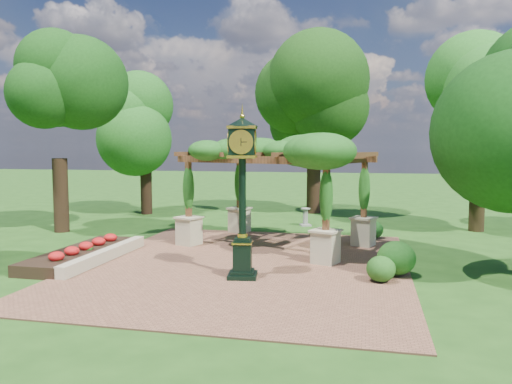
# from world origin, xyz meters

# --- Properties ---
(ground) EXTENTS (120.00, 120.00, 0.00)m
(ground) POSITION_xyz_m (0.00, 0.00, 0.00)
(ground) COLOR #1E4714
(ground) RESTS_ON ground
(brick_plaza) EXTENTS (10.00, 12.00, 0.04)m
(brick_plaza) POSITION_xyz_m (0.00, 1.00, 0.02)
(brick_plaza) COLOR brown
(brick_plaza) RESTS_ON ground
(border_wall) EXTENTS (0.35, 5.00, 0.40)m
(border_wall) POSITION_xyz_m (-4.60, 0.50, 0.20)
(border_wall) COLOR #C6B793
(border_wall) RESTS_ON ground
(flower_bed) EXTENTS (1.50, 5.00, 0.36)m
(flower_bed) POSITION_xyz_m (-5.50, 0.50, 0.18)
(flower_bed) COLOR red
(flower_bed) RESTS_ON ground
(pedestal_clock) EXTENTS (1.04, 1.04, 4.60)m
(pedestal_clock) POSITION_xyz_m (0.31, -0.60, 2.75)
(pedestal_clock) COLOR black
(pedestal_clock) RESTS_ON brick_plaza
(pergola) EXTENTS (7.54, 6.05, 4.12)m
(pergola) POSITION_xyz_m (0.37, 4.25, 3.38)
(pergola) COLOR #C5BA92
(pergola) RESTS_ON brick_plaza
(sundial) EXTENTS (0.62, 0.62, 0.85)m
(sundial) POSITION_xyz_m (0.86, 9.32, 0.37)
(sundial) COLOR gray
(sundial) RESTS_ON ground
(shrub_front) EXTENTS (1.00, 1.00, 0.71)m
(shrub_front) POSITION_xyz_m (4.13, -0.21, 0.40)
(shrub_front) COLOR #1E4E16
(shrub_front) RESTS_ON brick_plaza
(shrub_mid) EXTENTS (1.39, 1.39, 0.99)m
(shrub_mid) POSITION_xyz_m (4.58, 0.64, 0.54)
(shrub_mid) COLOR #215B19
(shrub_mid) RESTS_ON brick_plaza
(shrub_back) EXTENTS (1.01, 1.01, 0.70)m
(shrub_back) POSITION_xyz_m (3.99, 6.52, 0.39)
(shrub_back) COLOR #1E5A1A
(shrub_back) RESTS_ON brick_plaza
(tree_west_near) EXTENTS (3.73, 3.73, 8.38)m
(tree_west_near) POSITION_xyz_m (-9.45, 5.33, 5.73)
(tree_west_near) COLOR #322014
(tree_west_near) RESTS_ON ground
(tree_west_far) EXTENTS (3.76, 3.76, 7.23)m
(tree_west_far) POSITION_xyz_m (-8.37, 11.67, 4.95)
(tree_west_far) COLOR black
(tree_west_far) RESTS_ON ground
(tree_north) EXTENTS (5.07, 5.07, 8.96)m
(tree_north) POSITION_xyz_m (0.72, 14.12, 6.15)
(tree_north) COLOR #311E13
(tree_north) RESTS_ON ground
(tree_east_far) EXTENTS (3.99, 3.99, 8.57)m
(tree_east_far) POSITION_xyz_m (8.48, 9.57, 5.88)
(tree_east_far) COLOR #302212
(tree_east_far) RESTS_ON ground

